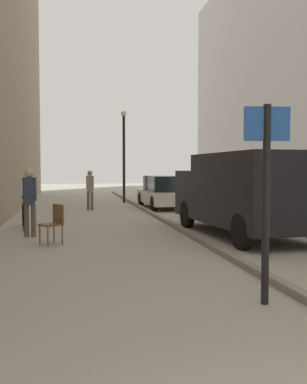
{
  "coord_description": "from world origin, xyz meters",
  "views": [
    {
      "loc": [
        -1.48,
        -1.02,
        1.77
      ],
      "look_at": [
        0.95,
        11.88,
        1.08
      ],
      "focal_mm": 41.36,
      "sensor_mm": 36.0,
      "label": 1
    }
  ],
  "objects_px": {
    "pedestrian_far_crossing": "(30,198)",
    "delivery_van": "(245,191)",
    "parked_car": "(165,192)",
    "lamp_post": "(124,150)",
    "bicycle_leaning": "(24,215)",
    "pedestrian_mid_block": "(90,187)",
    "cafe_chair_near_window": "(54,221)",
    "street_sign_post": "(266,186)"
  },
  "relations": [
    {
      "from": "parked_car",
      "to": "lamp_post",
      "type": "xyz_separation_m",
      "value": [
        -1.45,
        3.36,
        2.01
      ]
    },
    {
      "from": "pedestrian_far_crossing",
      "to": "delivery_van",
      "type": "distance_m",
      "value": 5.63
    },
    {
      "from": "pedestrian_far_crossing",
      "to": "cafe_chair_near_window",
      "type": "relative_size",
      "value": 1.89
    },
    {
      "from": "pedestrian_mid_block",
      "to": "delivery_van",
      "type": "height_order",
      "value": "delivery_van"
    },
    {
      "from": "pedestrian_mid_block",
      "to": "street_sign_post",
      "type": "xyz_separation_m",
      "value": [
        1.68,
        -13.72,
        0.57
      ]
    },
    {
      "from": "lamp_post",
      "to": "pedestrian_far_crossing",
      "type": "bearing_deg",
      "value": -108.89
    },
    {
      "from": "delivery_van",
      "to": "parked_car",
      "type": "relative_size",
      "value": 1.31
    },
    {
      "from": "lamp_post",
      "to": "cafe_chair_near_window",
      "type": "bearing_deg",
      "value": -104.2
    },
    {
      "from": "bicycle_leaning",
      "to": "street_sign_post",
      "type": "bearing_deg",
      "value": -72.3
    },
    {
      "from": "parked_car",
      "to": "bicycle_leaning",
      "type": "distance_m",
      "value": 8.11
    },
    {
      "from": "pedestrian_far_crossing",
      "to": "delivery_van",
      "type": "xyz_separation_m",
      "value": [
        5.57,
        -0.8,
        0.15
      ]
    },
    {
      "from": "lamp_post",
      "to": "cafe_chair_near_window",
      "type": "distance_m",
      "value": 12.91
    },
    {
      "from": "delivery_van",
      "to": "bicycle_leaning",
      "type": "relative_size",
      "value": 3.15
    },
    {
      "from": "cafe_chair_near_window",
      "to": "parked_car",
      "type": "bearing_deg",
      "value": -59.28
    },
    {
      "from": "parked_car",
      "to": "street_sign_post",
      "type": "relative_size",
      "value": 1.64
    },
    {
      "from": "pedestrian_mid_block",
      "to": "lamp_post",
      "type": "bearing_deg",
      "value": 82.13
    },
    {
      "from": "delivery_van",
      "to": "cafe_chair_near_window",
      "type": "distance_m",
      "value": 4.98
    },
    {
      "from": "pedestrian_mid_block",
      "to": "parked_car",
      "type": "distance_m",
      "value": 3.41
    },
    {
      "from": "bicycle_leaning",
      "to": "pedestrian_far_crossing",
      "type": "bearing_deg",
      "value": -86.78
    },
    {
      "from": "parked_car",
      "to": "bicycle_leaning",
      "type": "xyz_separation_m",
      "value": [
        -5.57,
        -5.89,
        -0.33
      ]
    },
    {
      "from": "pedestrian_mid_block",
      "to": "bicycle_leaning",
      "type": "distance_m",
      "value": 5.9
    },
    {
      "from": "street_sign_post",
      "to": "lamp_post",
      "type": "bearing_deg",
      "value": -83.15
    },
    {
      "from": "pedestrian_far_crossing",
      "to": "cafe_chair_near_window",
      "type": "bearing_deg",
      "value": 125.08
    },
    {
      "from": "delivery_van",
      "to": "pedestrian_mid_block",
      "type": "bearing_deg",
      "value": 111.3
    },
    {
      "from": "delivery_van",
      "to": "bicycle_leaning",
      "type": "bearing_deg",
      "value": 152.77
    },
    {
      "from": "pedestrian_far_crossing",
      "to": "bicycle_leaning",
      "type": "height_order",
      "value": "pedestrian_far_crossing"
    },
    {
      "from": "parked_car",
      "to": "pedestrian_far_crossing",
      "type": "bearing_deg",
      "value": -125.96
    },
    {
      "from": "street_sign_post",
      "to": "lamp_post",
      "type": "xyz_separation_m",
      "value": [
        0.24,
        17.53,
        1.18
      ]
    },
    {
      "from": "lamp_post",
      "to": "bicycle_leaning",
      "type": "distance_m",
      "value": 10.39
    },
    {
      "from": "pedestrian_far_crossing",
      "to": "lamp_post",
      "type": "bearing_deg",
      "value": -101.04
    },
    {
      "from": "delivery_van",
      "to": "parked_car",
      "type": "height_order",
      "value": "delivery_van"
    },
    {
      "from": "cafe_chair_near_window",
      "to": "bicycle_leaning",
      "type": "bearing_deg",
      "value": -14.37
    },
    {
      "from": "street_sign_post",
      "to": "bicycle_leaning",
      "type": "distance_m",
      "value": 9.22
    },
    {
      "from": "pedestrian_mid_block",
      "to": "pedestrian_far_crossing",
      "type": "height_order",
      "value": "pedestrian_far_crossing"
    },
    {
      "from": "pedestrian_mid_block",
      "to": "lamp_post",
      "type": "xyz_separation_m",
      "value": [
        1.92,
        3.8,
        1.74
      ]
    },
    {
      "from": "delivery_van",
      "to": "street_sign_post",
      "type": "xyz_separation_m",
      "value": [
        -2.03,
        -5.67,
        0.37
      ]
    },
    {
      "from": "pedestrian_mid_block",
      "to": "cafe_chair_near_window",
      "type": "relative_size",
      "value": 1.8
    },
    {
      "from": "cafe_chair_near_window",
      "to": "street_sign_post",
      "type": "bearing_deg",
      "value": 176.72
    },
    {
      "from": "parked_car",
      "to": "cafe_chair_near_window",
      "type": "bearing_deg",
      "value": -118.74
    },
    {
      "from": "bicycle_leaning",
      "to": "cafe_chair_near_window",
      "type": "height_order",
      "value": "bicycle_leaning"
    },
    {
      "from": "bicycle_leaning",
      "to": "delivery_van",
      "type": "bearing_deg",
      "value": -31.18
    },
    {
      "from": "pedestrian_mid_block",
      "to": "bicycle_leaning",
      "type": "xyz_separation_m",
      "value": [
        -2.2,
        -5.45,
        -0.6
      ]
    }
  ]
}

